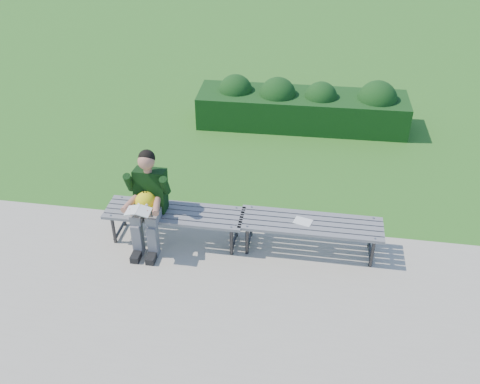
# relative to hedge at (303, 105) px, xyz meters

# --- Properties ---
(ground) EXTENTS (80.00, 80.00, 0.00)m
(ground) POSITION_rel_hedge_xyz_m (-0.79, -3.19, -0.39)
(ground) COLOR #2B691E
(ground) RESTS_ON ground
(walkway) EXTENTS (30.00, 3.50, 0.02)m
(walkway) POSITION_rel_hedge_xyz_m (-0.79, -4.94, -0.38)
(walkway) COLOR beige
(walkway) RESTS_ON ground
(hedge) EXTENTS (3.80, 1.05, 0.92)m
(hedge) POSITION_rel_hedge_xyz_m (0.00, 0.00, 0.00)
(hedge) COLOR #0F3D11
(hedge) RESTS_ON ground
(bench_left) EXTENTS (1.80, 0.50, 0.46)m
(bench_left) POSITION_rel_hedge_xyz_m (-1.46, -3.66, 0.02)
(bench_left) COLOR gray
(bench_left) RESTS_ON walkway
(bench_right) EXTENTS (1.80, 0.50, 0.46)m
(bench_right) POSITION_rel_hedge_xyz_m (0.29, -3.62, 0.02)
(bench_right) COLOR gray
(bench_right) RESTS_ON walkway
(seated_boy) EXTENTS (0.56, 0.76, 1.31)m
(seated_boy) POSITION_rel_hedge_xyz_m (-1.76, -3.76, 0.32)
(seated_boy) COLOR slate
(seated_boy) RESTS_ON walkway
(paper_sheet) EXTENTS (0.25, 0.21, 0.01)m
(paper_sheet) POSITION_rel_hedge_xyz_m (0.19, -3.62, 0.08)
(paper_sheet) COLOR white
(paper_sheet) RESTS_ON bench_right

